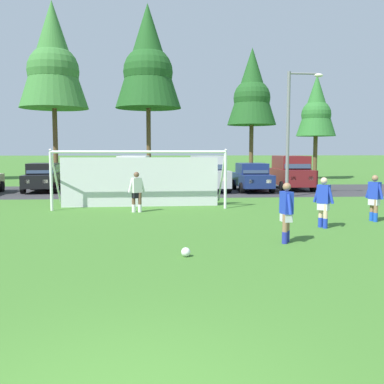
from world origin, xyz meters
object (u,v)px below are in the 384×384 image
object	(u,v)px
parked_car_slot_center_right	(208,173)
street_lamp	(291,133)
player_midfield_center	(137,192)
parked_car_slot_center	(134,173)
soccer_ball	(186,252)
parked_car_slot_center_left	(97,178)
player_striker_near	(286,213)
player_winger_right	(323,203)
player_winger_left	(374,198)
soccer_goal	(140,178)
parked_car_slot_far_right	(291,172)
parked_car_slot_right	(252,177)
parked_car_slot_left	(43,177)

from	to	relation	value
parked_car_slot_center_right	street_lamp	world-z (taller)	street_lamp
player_midfield_center	parked_car_slot_center	bearing A→B (deg)	93.73
soccer_ball	parked_car_slot_center_right	xyz separation A→B (m)	(2.47, 16.82, 1.00)
parked_car_slot_center_left	parked_car_slot_center	size ratio (longest dim) A/B	0.92
player_striker_near	player_winger_right	xyz separation A→B (m)	(1.87, 2.19, 0.00)
soccer_ball	player_winger_left	size ratio (longest dim) A/B	0.13
parked_car_slot_center_right	soccer_goal	bearing A→B (deg)	-117.22
parked_car_slot_center	parked_car_slot_center_right	distance (m)	4.70
player_midfield_center	parked_car_slot_far_right	size ratio (longest dim) A/B	0.35
player_striker_near	parked_car_slot_center_left	bearing A→B (deg)	115.53
parked_car_slot_center_right	parked_car_slot_right	size ratio (longest dim) A/B	1.12
player_winger_left	parked_car_slot_right	xyz separation A→B (m)	(-1.83, 11.73, 0.05)
street_lamp	parked_car_slot_center	bearing A→B (deg)	151.27
player_winger_left	parked_car_slot_center	distance (m)	15.85
parked_car_slot_center	parked_car_slot_center_left	bearing A→B (deg)	-145.84
player_winger_right	parked_car_slot_far_right	distance (m)	14.23
player_winger_right	parked_car_slot_far_right	size ratio (longest dim) A/B	0.35
soccer_ball	parked_car_slot_center_left	xyz separation A→B (m)	(-4.27, 16.20, 0.77)
soccer_ball	parked_car_slot_center_left	bearing A→B (deg)	104.78
parked_car_slot_center_right	player_striker_near	bearing A→B (deg)	-88.72
parked_car_slot_center_right	parked_car_slot_center	bearing A→B (deg)	169.99
player_winger_left	parked_car_slot_left	xyz separation A→B (m)	(-14.61, 12.60, 0.05)
parked_car_slot_center	street_lamp	xyz separation A→B (m)	(8.62, -4.73, 2.34)
parked_car_slot_left	parked_car_slot_center	size ratio (longest dim) A/B	0.92
player_winger_right	parked_car_slot_right	size ratio (longest dim) A/B	0.39
player_winger_left	parked_car_slot_center	xyz separation A→B (m)	(-9.12, 12.96, 0.29)
soccer_goal	parked_car_slot_center_right	world-z (taller)	soccer_goal
player_striker_near	player_winger_left	xyz separation A→B (m)	(4.15, 3.31, 0.00)
player_striker_near	parked_car_slot_center_right	world-z (taller)	parked_car_slot_center_right
soccer_goal	parked_car_slot_center_left	distance (m)	7.52
player_striker_near	parked_car_slot_center	size ratio (longest dim) A/B	0.35
player_winger_left	player_winger_right	size ratio (longest dim) A/B	1.00
soccer_ball	parked_car_slot_far_right	distance (m)	19.14
player_winger_left	street_lamp	distance (m)	8.66
soccer_goal	street_lamp	bearing A→B (deg)	24.85
parked_car_slot_center_right	player_winger_right	bearing A→B (deg)	-80.51
player_winger_right	parked_car_slot_right	xyz separation A→B (m)	(0.45, 12.85, 0.05)
parked_car_slot_right	player_striker_near	bearing A→B (deg)	-98.78
soccer_ball	player_striker_near	world-z (taller)	player_striker_near
parked_car_slot_center_left	player_winger_left	bearing A→B (deg)	-45.73
player_striker_near	player_midfield_center	xyz separation A→B (m)	(-4.32, 6.29, 0.00)
parked_car_slot_far_right	parked_car_slot_center	bearing A→B (deg)	178.73
soccer_goal	parked_car_slot_center	distance (m)	8.41
player_midfield_center	player_winger_left	xyz separation A→B (m)	(8.47, -2.98, 0.00)
player_striker_near	street_lamp	xyz separation A→B (m)	(3.65, 11.55, 2.63)
parked_car_slot_center_left	street_lamp	size ratio (longest dim) A/B	0.65
soccer_ball	player_midfield_center	world-z (taller)	player_midfield_center
parked_car_slot_center_left	parked_car_slot_left	bearing A→B (deg)	162.26
parked_car_slot_center	player_striker_near	bearing A→B (deg)	-73.01
player_midfield_center	player_winger_right	world-z (taller)	same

